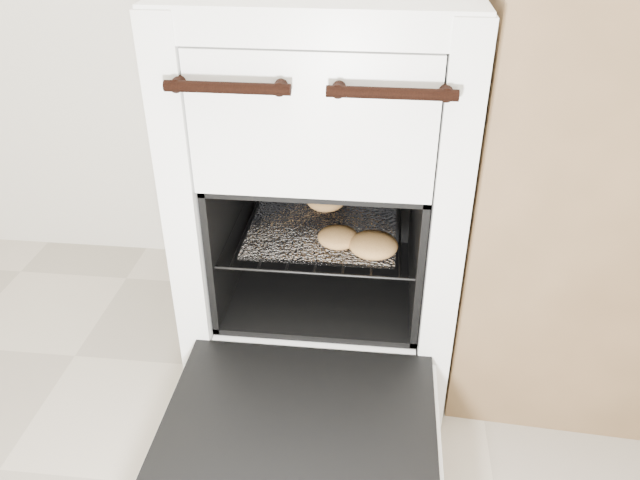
# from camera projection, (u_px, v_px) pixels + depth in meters

# --- Properties ---
(stove) EXTENTS (0.56, 0.63, 0.87)m
(stove) POSITION_uv_depth(u_px,v_px,m) (327.00, 191.00, 1.42)
(stove) COLOR white
(stove) RESTS_ON ground
(oven_door) EXTENTS (0.51, 0.40, 0.04)m
(oven_door) POSITION_uv_depth(u_px,v_px,m) (300.00, 424.00, 1.13)
(oven_door) COLOR black
(oven_door) RESTS_ON stove
(oven_rack) EXTENTS (0.41, 0.40, 0.01)m
(oven_rack) POSITION_uv_depth(u_px,v_px,m) (324.00, 227.00, 1.39)
(oven_rack) COLOR black
(oven_rack) RESTS_ON stove
(foil_sheet) EXTENTS (0.32, 0.28, 0.01)m
(foil_sheet) POSITION_uv_depth(u_px,v_px,m) (323.00, 229.00, 1.37)
(foil_sheet) COLOR white
(foil_sheet) RESTS_ON oven_rack
(baked_rolls) EXTENTS (0.23, 0.30, 0.04)m
(baked_rolls) POSITION_uv_depth(u_px,v_px,m) (348.00, 228.00, 1.33)
(baked_rolls) COLOR tan
(baked_rolls) RESTS_ON foil_sheet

